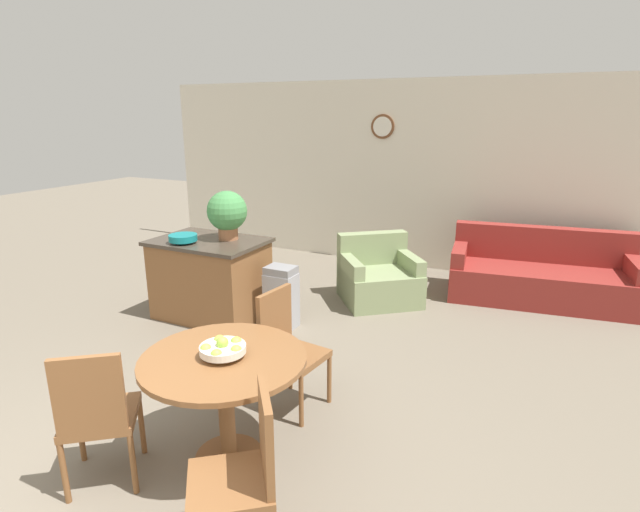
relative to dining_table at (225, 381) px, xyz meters
The scene contains 12 objects.
wall_back 4.95m from the dining_table, 94.90° to the left, with size 8.00×0.09×2.70m.
dining_table is the anchor object (origin of this frame).
dining_chair_near_left 0.76m from the dining_table, 136.34° to the right, with size 0.59×0.59×0.93m.
dining_chair_near_right 0.76m from the dining_table, 46.34° to the right, with size 0.59×0.59×0.93m.
dining_chair_far_side 0.76m from the dining_table, 88.66° to the left, with size 0.47×0.47×0.93m.
fruit_bowl 0.23m from the dining_table, ahead, with size 0.29×0.29×0.14m.
kitchen_island 2.54m from the dining_table, 130.22° to the left, with size 1.21×0.84×0.89m.
teal_bowl 2.51m from the dining_table, 136.31° to the left, with size 0.30×0.30×0.09m.
potted_plant 2.60m from the dining_table, 125.28° to the left, with size 0.44×0.44×0.53m.
trash_bin 2.18m from the dining_table, 111.00° to the left, with size 0.32×0.25×0.68m.
couch 4.47m from the dining_table, 68.05° to the left, with size 2.21×1.14×0.86m.
armchair 3.25m from the dining_table, 91.99° to the left, with size 1.19×1.18×0.79m.
Camera 1 is at (2.21, -1.25, 2.23)m, focal length 28.00 mm.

